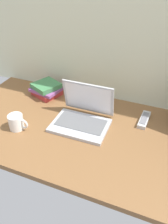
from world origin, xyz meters
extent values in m
cube|color=brown|center=(0.00, 0.00, 0.01)|extent=(1.60, 0.76, 0.03)
cube|color=#B2B5BA|center=(-0.06, 0.02, 0.04)|extent=(0.31, 0.22, 0.02)
cube|color=slate|center=(-0.06, 0.03, 0.05)|extent=(0.27, 0.14, 0.00)
cube|color=#B2B5BA|center=(-0.06, 0.14, 0.15)|extent=(0.30, 0.05, 0.20)
cube|color=white|center=(-0.06, 0.14, 0.15)|extent=(0.27, 0.04, 0.17)
cylinder|color=white|center=(-0.38, -0.13, 0.07)|extent=(0.08, 0.08, 0.09)
torus|color=white|center=(-0.33, -0.13, 0.07)|extent=(0.06, 0.01, 0.06)
cylinder|color=brown|center=(-0.38, -0.13, 0.11)|extent=(0.07, 0.07, 0.00)
cube|color=#B7B7B7|center=(0.26, 0.20, 0.04)|extent=(0.05, 0.16, 0.02)
cube|color=slate|center=(0.26, 0.20, 0.05)|extent=(0.04, 0.12, 0.00)
cube|color=#B23333|center=(-0.41, 0.26, 0.05)|extent=(0.21, 0.20, 0.03)
cube|color=#8C4C8C|center=(-0.41, 0.26, 0.07)|extent=(0.21, 0.19, 0.02)
cube|color=#3F7F4C|center=(-0.41, 0.26, 0.10)|extent=(0.20, 0.21, 0.03)
camera|label=1|loc=(0.34, -0.91, 0.84)|focal=37.19mm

